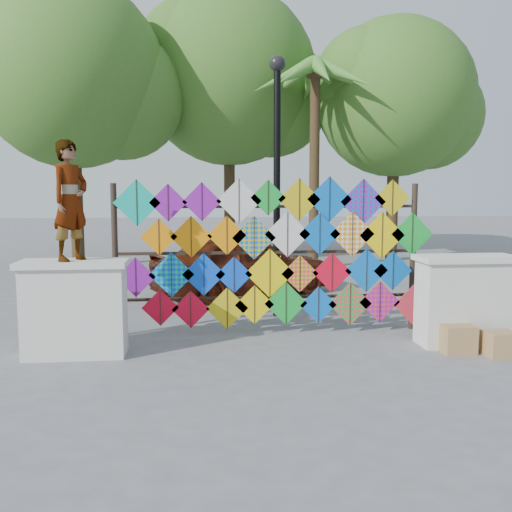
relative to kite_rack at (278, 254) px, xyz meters
name	(u,v)px	position (x,y,z in m)	size (l,w,h in m)	color
ground	(275,346)	(-0.14, -0.72, -1.23)	(80.00, 80.00, 0.00)	gray
parapet_left	(75,308)	(-2.84, -0.92, -0.58)	(1.40, 0.65, 1.28)	silver
parapet_right	(465,300)	(2.56, -0.92, -0.58)	(1.40, 0.65, 1.28)	silver
kite_rack	(278,254)	(0.00, 0.00, 0.00)	(4.97, 0.24, 2.41)	black
tree_west	(76,76)	(-4.54, 8.30, 4.15)	(5.85, 5.20, 8.01)	#41311B
tree_mid	(232,79)	(-0.03, 10.30, 4.55)	(6.30, 5.60, 8.61)	#41311B
tree_east	(398,99)	(4.95, 8.80, 3.76)	(5.40, 4.80, 7.42)	#41311B
palm_tree	(315,90)	(2.06, 7.28, 3.72)	(3.62, 3.62, 5.83)	#41311B
vendor_woman	(70,201)	(-2.85, -0.92, 0.83)	(0.57, 0.37, 1.56)	#99999E
sedan	(243,264)	(-0.27, 3.31, -0.57)	(1.56, 3.88, 1.32)	#511C0D
lamppost	(277,161)	(0.16, 1.28, 1.46)	(0.28, 0.28, 4.46)	black
cardboard_box_near	(457,339)	(2.28, -1.30, -1.04)	(0.43, 0.38, 0.38)	#A87851
cardboard_box_far	(500,344)	(2.77, -1.54, -1.06)	(0.39, 0.36, 0.33)	#A87851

